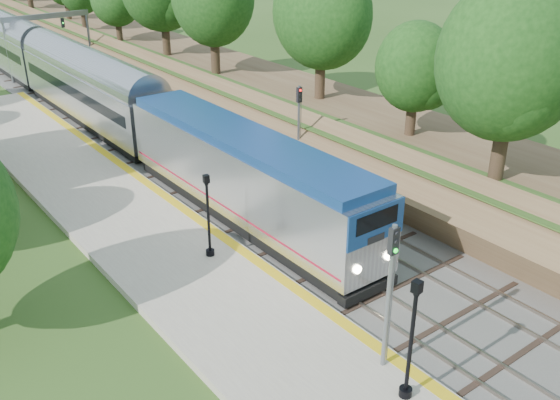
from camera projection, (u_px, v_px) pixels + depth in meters
trackbed at (34, 68)px, 65.46m from camera, size 9.50×170.00×0.28m
platform at (176, 260)px, 29.81m from camera, size 6.40×68.00×0.38m
yellow_stripe at (226, 239)px, 31.28m from camera, size 0.55×68.00×0.01m
embankment at (107, 41)px, 69.22m from camera, size 10.64×170.00×11.70m
signal_gantry at (47, 28)px, 60.08m from camera, size 8.40×0.38×6.20m
trees_behind_platform at (1, 176)px, 28.04m from camera, size 7.82×53.32×7.21m
lamppost_mid at (410, 347)px, 20.42m from camera, size 0.46×0.46×4.61m
lamppost_far at (208, 220)px, 29.07m from camera, size 0.41×0.41×4.16m
signal_platform at (390, 282)px, 21.25m from camera, size 0.34×0.27×5.74m
signal_farside at (299, 121)px, 38.06m from camera, size 0.31×0.25×5.70m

